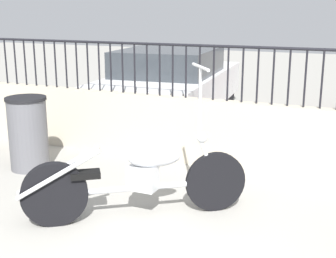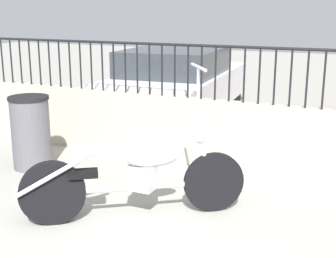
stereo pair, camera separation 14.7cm
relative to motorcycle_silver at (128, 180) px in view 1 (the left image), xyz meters
name	(u,v)px [view 1 (the left image)]	position (x,y,z in m)	size (l,w,h in m)	color
low_wall	(247,137)	(0.70, 1.86, 0.04)	(9.43, 0.18, 0.89)	#B2A893
fence_railing	(251,64)	(0.70, 1.86, 0.96)	(9.43, 0.04, 0.70)	black
motorcycle_silver	(128,180)	(0.00, 0.00, 0.00)	(1.90, 1.44, 1.51)	black
trash_bin	(28,133)	(-1.90, 0.80, 0.07)	(0.52, 0.52, 0.95)	#56565B
car_white	(172,83)	(-1.39, 4.25, 0.27)	(2.23, 4.44, 1.32)	black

